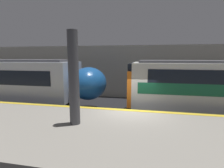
# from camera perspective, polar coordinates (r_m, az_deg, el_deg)

# --- Properties ---
(ground_plane) EXTENTS (120.00, 120.00, 0.00)m
(ground_plane) POSITION_cam_1_polar(r_m,az_deg,el_deg) (9.46, 6.22, -14.56)
(ground_plane) COLOR black
(platform) EXTENTS (40.00, 5.19, 1.09)m
(platform) POSITION_cam_1_polar(r_m,az_deg,el_deg) (6.89, 4.11, -18.93)
(platform) COLOR gray
(platform) RESTS_ON ground
(station_rear_barrier) EXTENTS (50.00, 0.15, 4.77)m
(station_rear_barrier) POSITION_cam_1_polar(r_m,az_deg,el_deg) (15.84, 8.84, 3.82)
(station_rear_barrier) COLOR #B2AD9E
(station_rear_barrier) RESTS_ON ground
(support_pillar_near) EXTENTS (0.41, 0.41, 3.67)m
(support_pillar_near) POSITION_cam_1_polar(r_m,az_deg,el_deg) (6.94, -12.38, 1.76)
(support_pillar_near) COLOR #47474C
(support_pillar_near) RESTS_ON platform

